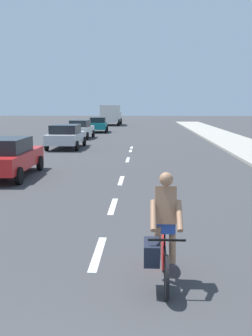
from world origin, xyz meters
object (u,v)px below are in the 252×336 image
object	(u,v)px
parked_car_white	(81,129)
parked_car_teal	(98,124)
parked_car_silver	(66,136)
parked_car_red	(6,156)
cyclist	(162,234)
delivery_truck	(111,114)

from	to	relation	value
parked_car_white	parked_car_teal	bearing A→B (deg)	88.77
parked_car_silver	parked_car_white	xyz separation A→B (m)	(-0.28, 7.59, -0.01)
parked_car_red	parked_car_white	bearing A→B (deg)	88.47
parked_car_red	parked_car_silver	bearing A→B (deg)	86.81
parked_car_silver	parked_car_white	size ratio (longest dim) A/B	1.14
parked_car_red	parked_car_white	distance (m)	18.01
cyclist	parked_car_teal	xyz separation A→B (m)	(-5.17, 34.85, 0.01)
delivery_truck	parked_car_silver	bearing A→B (deg)	-89.68
parked_car_white	delivery_truck	distance (m)	21.95
parked_car_silver	parked_car_teal	size ratio (longest dim) A/B	1.08
cyclist	parked_car_silver	bearing A→B (deg)	-74.22
parked_car_white	delivery_truck	world-z (taller)	delivery_truck
cyclist	delivery_truck	distance (m)	49.40
parked_car_silver	delivery_truck	distance (m)	29.53
cyclist	parked_car_teal	bearing A→B (deg)	-81.41
parked_car_silver	parked_car_red	bearing A→B (deg)	-91.82
parked_car_teal	delivery_truck	bearing A→B (deg)	87.05
parked_car_teal	parked_car_silver	bearing A→B (deg)	-93.76
parked_car_white	cyclist	bearing A→B (deg)	-74.80
parked_car_red	parked_car_teal	world-z (taller)	same
parked_car_red	delivery_truck	size ratio (longest dim) A/B	0.74
parked_car_teal	parked_car_red	bearing A→B (deg)	-94.02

